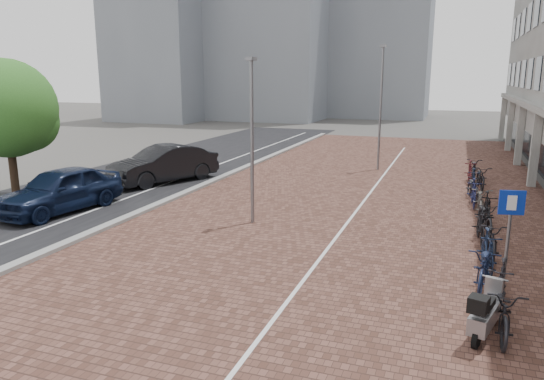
{
  "coord_description": "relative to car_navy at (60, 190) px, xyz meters",
  "views": [
    {
      "loc": [
        5.38,
        -8.88,
        4.87
      ],
      "look_at": [
        0.0,
        6.0,
        1.3
      ],
      "focal_mm": 33.37,
      "sensor_mm": 36.0,
      "label": 1
    }
  ],
  "objects": [
    {
      "name": "scooter_front",
      "position": [
        14.22,
        -4.64,
        -0.3
      ],
      "size": [
        0.89,
        1.6,
        1.05
      ],
      "primitive_type": null,
      "rotation": [
        0.0,
        0.0,
        -0.28
      ],
      "color": "gray",
      "rests_on": "ground"
    },
    {
      "name": "lane_line",
      "position": [
        1.03,
        6.59,
        -0.8
      ],
      "size": [
        0.12,
        44.0,
        0.0
      ],
      "primitive_type": "cube",
      "color": "white",
      "rests_on": "street_asphalt"
    },
    {
      "name": "plaza_brick",
      "position": [
        10.03,
        6.59,
        -0.81
      ],
      "size": [
        14.5,
        42.0,
        0.04
      ],
      "primitive_type": "cube",
      "color": "brown",
      "rests_on": "ground"
    },
    {
      "name": "curb",
      "position": [
        2.93,
        6.59,
        -0.75
      ],
      "size": [
        0.35,
        42.0,
        0.14
      ],
      "primitive_type": "cube",
      "color": "gray",
      "rests_on": "ground"
    },
    {
      "name": "car_navy",
      "position": [
        0.0,
        0.0,
        0.0
      ],
      "size": [
        2.62,
        5.05,
        1.64
      ],
      "primitive_type": "imported",
      "rotation": [
        0.0,
        0.0,
        -0.15
      ],
      "color": "black",
      "rests_on": "ground"
    },
    {
      "name": "street_asphalt",
      "position": [
        -0.97,
        6.59,
        -0.82
      ],
      "size": [
        8.0,
        50.0,
        0.03
      ],
      "primitive_type": "cube",
      "color": "black",
      "rests_on": "ground"
    },
    {
      "name": "car_dark",
      "position": [
        0.74,
        5.85,
        0.04
      ],
      "size": [
        3.81,
        5.5,
        1.72
      ],
      "primitive_type": "imported",
      "rotation": [
        0.0,
        0.0,
        -0.43
      ],
      "color": "black",
      "rests_on": "ground"
    },
    {
      "name": "lamp_far",
      "position": [
        9.71,
        12.5,
        2.36
      ],
      "size": [
        0.12,
        0.12,
        6.37
      ],
      "primitive_type": "cylinder",
      "color": "slate",
      "rests_on": "ground"
    },
    {
      "name": "ground",
      "position": [
        8.03,
        -5.41,
        -0.82
      ],
      "size": [
        140.0,
        140.0,
        0.0
      ],
      "primitive_type": "plane",
      "color": "#474442",
      "rests_on": "ground"
    },
    {
      "name": "parking_sign",
      "position": [
        14.66,
        -2.86,
        0.89
      ],
      "size": [
        0.53,
        0.14,
        2.53
      ],
      "rotation": [
        0.0,
        0.0,
        0.19
      ],
      "color": "slate",
      "rests_on": "ground"
    },
    {
      "name": "street_tree",
      "position": [
        -2.94,
        0.94,
        2.72
      ],
      "size": [
        3.83,
        3.83,
        5.57
      ],
      "color": "#382619",
      "rests_on": "ground"
    },
    {
      "name": "parking_line",
      "position": [
        10.23,
        6.59,
        -0.79
      ],
      "size": [
        0.1,
        30.0,
        0.0
      ],
      "primitive_type": "cube",
      "color": "white",
      "rests_on": "plaza_brick"
    },
    {
      "name": "bike_row",
      "position": [
        14.45,
        3.64,
        -0.3
      ],
      "size": [
        1.3,
        18.1,
        1.05
      ],
      "color": "black",
      "rests_on": "ground"
    },
    {
      "name": "lamp_near",
      "position": [
        7.19,
        0.98,
        1.88
      ],
      "size": [
        0.12,
        0.12,
        5.41
      ],
      "primitive_type": "cylinder",
      "color": "gray",
      "rests_on": "ground"
    }
  ]
}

